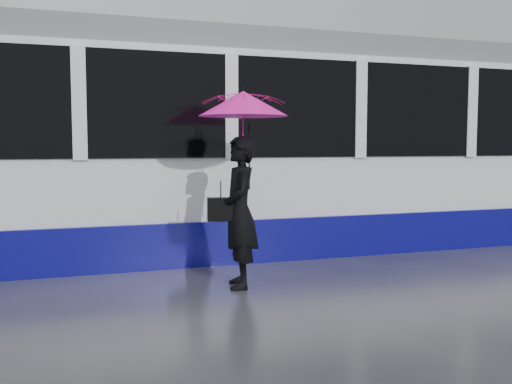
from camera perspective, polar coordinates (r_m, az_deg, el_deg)
name	(u,v)px	position (r m, az deg, el deg)	size (l,w,h in m)	color
ground	(286,283)	(6.99, 3.02, -9.12)	(90.00, 90.00, 0.00)	#29292E
rails	(229,248)	(9.31, -2.73, -5.57)	(34.00, 1.51, 0.02)	#3F3D38
woman	(239,212)	(6.67, -1.66, -2.04)	(0.65, 0.43, 1.78)	black
umbrella	(243,121)	(6.64, -1.27, 7.08)	(1.20, 1.20, 1.20)	#E91375
handbag	(221,209)	(6.62, -3.53, -1.72)	(0.34, 0.19, 0.45)	black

